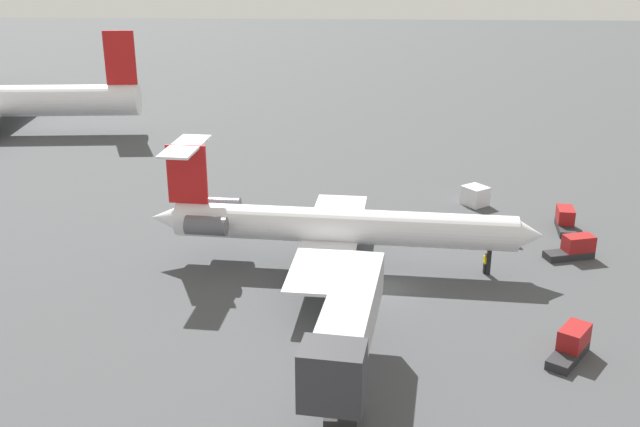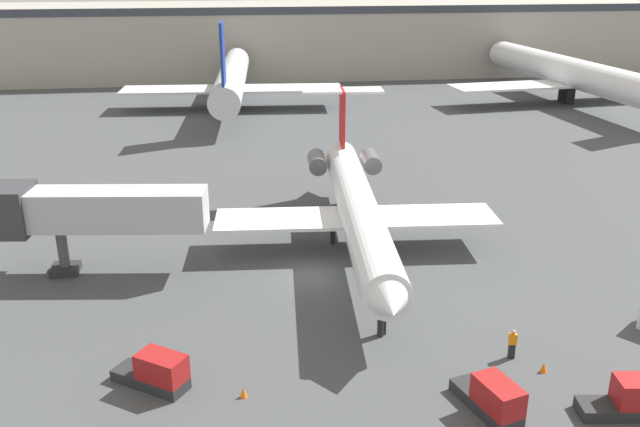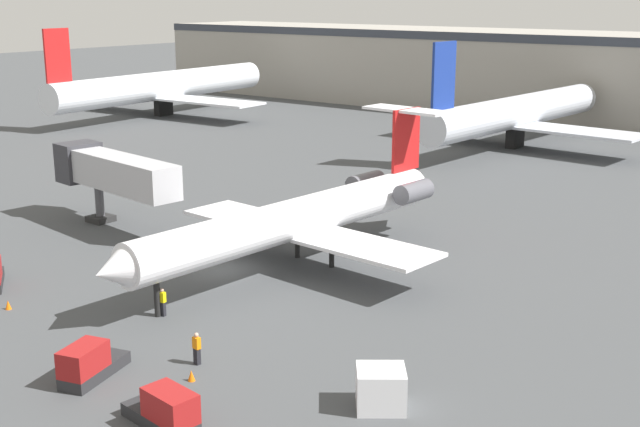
{
  "view_description": "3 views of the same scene",
  "coord_description": "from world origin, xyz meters",
  "px_view_note": "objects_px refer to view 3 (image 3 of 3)",
  "views": [
    {
      "loc": [
        -50.29,
        2.06,
        24.56
      ],
      "look_at": [
        5.5,
        4.93,
        3.82
      ],
      "focal_mm": 41.5,
      "sensor_mm": 36.0,
      "label": 1
    },
    {
      "loc": [
        -5.15,
        -41.1,
        20.03
      ],
      "look_at": [
        0.82,
        1.68,
        3.75
      ],
      "focal_mm": 38.34,
      "sensor_mm": 36.0,
      "label": 2
    },
    {
      "loc": [
        37.53,
        -38.13,
        18.03
      ],
      "look_at": [
        4.67,
        4.6,
        3.7
      ],
      "focal_mm": 46.65,
      "sensor_mm": 36.0,
      "label": 3
    }
  ],
  "objects_px": {
    "regional_jet": "(303,216)",
    "cargo_container_uld": "(381,389)",
    "parked_airliner_west_end": "(162,86)",
    "ground_crew_loader": "(162,302)",
    "baggage_tug_spare": "(166,411)",
    "traffic_cone_mid": "(191,376)",
    "baggage_tug_trailing": "(89,364)",
    "jet_bridge": "(110,171)",
    "traffic_cone_near": "(8,305)",
    "ground_crew_marshaller": "(197,348)",
    "parked_airliner_west_mid": "(516,113)"
  },
  "relations": [
    {
      "from": "baggage_tug_trailing",
      "to": "parked_airliner_west_end",
      "type": "bearing_deg",
      "value": 135.72
    },
    {
      "from": "baggage_tug_trailing",
      "to": "jet_bridge",
      "type": "bearing_deg",
      "value": 138.85
    },
    {
      "from": "ground_crew_loader",
      "to": "jet_bridge",
      "type": "bearing_deg",
      "value": 148.92
    },
    {
      "from": "regional_jet",
      "to": "jet_bridge",
      "type": "distance_m",
      "value": 18.42
    },
    {
      "from": "baggage_tug_spare",
      "to": "jet_bridge",
      "type": "bearing_deg",
      "value": 144.91
    },
    {
      "from": "ground_crew_marshaller",
      "to": "parked_airliner_west_mid",
      "type": "height_order",
      "value": "parked_airliner_west_mid"
    },
    {
      "from": "regional_jet",
      "to": "cargo_container_uld",
      "type": "xyz_separation_m",
      "value": [
        15.3,
        -13.57,
        -2.6
      ]
    },
    {
      "from": "parked_airliner_west_end",
      "to": "regional_jet",
      "type": "bearing_deg",
      "value": -34.9
    },
    {
      "from": "ground_crew_loader",
      "to": "traffic_cone_mid",
      "type": "bearing_deg",
      "value": -33.25
    },
    {
      "from": "baggage_tug_spare",
      "to": "traffic_cone_near",
      "type": "bearing_deg",
      "value": 167.9
    },
    {
      "from": "cargo_container_uld",
      "to": "traffic_cone_mid",
      "type": "distance_m",
      "value": 9.32
    },
    {
      "from": "regional_jet",
      "to": "jet_bridge",
      "type": "bearing_deg",
      "value": -175.49
    },
    {
      "from": "parked_airliner_west_mid",
      "to": "regional_jet",
      "type": "bearing_deg",
      "value": -81.09
    },
    {
      "from": "traffic_cone_mid",
      "to": "parked_airliner_west_end",
      "type": "relative_size",
      "value": 0.01
    },
    {
      "from": "parked_airliner_west_mid",
      "to": "cargo_container_uld",
      "type": "bearing_deg",
      "value": -70.07
    },
    {
      "from": "regional_jet",
      "to": "ground_crew_marshaller",
      "type": "distance_m",
      "value": 16.55
    },
    {
      "from": "traffic_cone_mid",
      "to": "parked_airliner_west_mid",
      "type": "height_order",
      "value": "parked_airliner_west_mid"
    },
    {
      "from": "ground_crew_marshaller",
      "to": "baggage_tug_trailing",
      "type": "relative_size",
      "value": 0.4
    },
    {
      "from": "ground_crew_loader",
      "to": "traffic_cone_mid",
      "type": "height_order",
      "value": "ground_crew_loader"
    },
    {
      "from": "regional_jet",
      "to": "parked_airliner_west_end",
      "type": "relative_size",
      "value": 0.74
    },
    {
      "from": "ground_crew_marshaller",
      "to": "regional_jet",
      "type": "bearing_deg",
      "value": 109.63
    },
    {
      "from": "regional_jet",
      "to": "cargo_container_uld",
      "type": "height_order",
      "value": "regional_jet"
    },
    {
      "from": "traffic_cone_near",
      "to": "regional_jet",
      "type": "bearing_deg",
      "value": 62.65
    },
    {
      "from": "regional_jet",
      "to": "parked_airliner_west_end",
      "type": "height_order",
      "value": "parked_airliner_west_end"
    },
    {
      "from": "cargo_container_uld",
      "to": "parked_airliner_west_mid",
      "type": "xyz_separation_m",
      "value": [
        -23.21,
        64.0,
        3.27
      ]
    },
    {
      "from": "ground_crew_marshaller",
      "to": "baggage_tug_spare",
      "type": "relative_size",
      "value": 0.41
    },
    {
      "from": "ground_crew_loader",
      "to": "cargo_container_uld",
      "type": "bearing_deg",
      "value": -5.42
    },
    {
      "from": "ground_crew_marshaller",
      "to": "baggage_tug_trailing",
      "type": "distance_m",
      "value": 5.24
    },
    {
      "from": "jet_bridge",
      "to": "baggage_tug_spare",
      "type": "bearing_deg",
      "value": -35.09
    },
    {
      "from": "baggage_tug_trailing",
      "to": "traffic_cone_mid",
      "type": "height_order",
      "value": "baggage_tug_trailing"
    },
    {
      "from": "ground_crew_loader",
      "to": "cargo_container_uld",
      "type": "xyz_separation_m",
      "value": [
        16.04,
        -1.52,
        0.08
      ]
    },
    {
      "from": "regional_jet",
      "to": "parked_airliner_west_end",
      "type": "distance_m",
      "value": 75.54
    },
    {
      "from": "ground_crew_marshaller",
      "to": "cargo_container_uld",
      "type": "distance_m",
      "value": 9.98
    },
    {
      "from": "baggage_tug_spare",
      "to": "traffic_cone_mid",
      "type": "height_order",
      "value": "baggage_tug_spare"
    },
    {
      "from": "jet_bridge",
      "to": "traffic_cone_mid",
      "type": "xyz_separation_m",
      "value": [
        24.95,
        -15.43,
        -4.18
      ]
    },
    {
      "from": "regional_jet",
      "to": "traffic_cone_near",
      "type": "relative_size",
      "value": 56.36
    },
    {
      "from": "cargo_container_uld",
      "to": "traffic_cone_mid",
      "type": "height_order",
      "value": "cargo_container_uld"
    },
    {
      "from": "jet_bridge",
      "to": "traffic_cone_near",
      "type": "distance_m",
      "value": 18.67
    },
    {
      "from": "cargo_container_uld",
      "to": "traffic_cone_near",
      "type": "relative_size",
      "value": 5.33
    },
    {
      "from": "ground_crew_marshaller",
      "to": "traffic_cone_mid",
      "type": "bearing_deg",
      "value": -52.89
    },
    {
      "from": "baggage_tug_spare",
      "to": "traffic_cone_near",
      "type": "distance_m",
      "value": 18.26
    },
    {
      "from": "parked_airliner_west_end",
      "to": "ground_crew_marshaller",
      "type": "bearing_deg",
      "value": -40.99
    },
    {
      "from": "ground_crew_loader",
      "to": "parked_airliner_west_end",
      "type": "bearing_deg",
      "value": 137.92
    },
    {
      "from": "jet_bridge",
      "to": "cargo_container_uld",
      "type": "xyz_separation_m",
      "value": [
        33.64,
        -12.12,
        -3.52
      ]
    },
    {
      "from": "baggage_tug_trailing",
      "to": "parked_airliner_west_mid",
      "type": "height_order",
      "value": "parked_airliner_west_mid"
    },
    {
      "from": "cargo_container_uld",
      "to": "regional_jet",
      "type": "bearing_deg",
      "value": 138.43
    },
    {
      "from": "ground_crew_loader",
      "to": "baggage_tug_trailing",
      "type": "xyz_separation_m",
      "value": [
        3.41,
        -7.76,
        -0.02
      ]
    },
    {
      "from": "jet_bridge",
      "to": "baggage_tug_trailing",
      "type": "distance_m",
      "value": 28.13
    },
    {
      "from": "ground_crew_marshaller",
      "to": "parked_airliner_west_end",
      "type": "relative_size",
      "value": 0.04
    },
    {
      "from": "baggage_tug_trailing",
      "to": "traffic_cone_near",
      "type": "xyz_separation_m",
      "value": [
        -11.41,
        2.9,
        -0.56
      ]
    }
  ]
}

